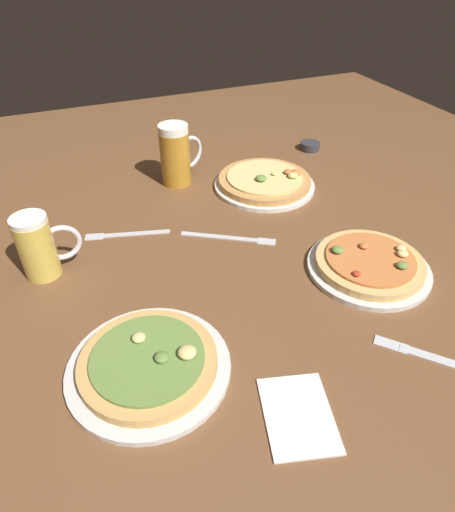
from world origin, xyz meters
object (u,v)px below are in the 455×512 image
(beer_mug_dark, at_px, (176,155))
(ramekin_sauce, at_px, (310,146))
(fork_left, at_px, (230,237))
(knife_right, at_px, (437,358))
(beer_mug_amber, at_px, (39,246))
(fork_spare, at_px, (125,234))
(pizza_plate_near, at_px, (149,364))
(pizza_plate_side, at_px, (369,264))
(pizza_plate_far, at_px, (265,182))
(napkin_folded, at_px, (298,414))

(beer_mug_dark, xyz_separation_m, ramekin_sauce, (0.48, 0.05, -0.07))
(beer_mug_dark, distance_m, fork_left, 0.34)
(ramekin_sauce, xyz_separation_m, knife_right, (-0.26, -0.86, -0.01))
(beer_mug_amber, bearing_deg, fork_left, -4.68)
(fork_left, bearing_deg, beer_mug_amber, 175.32)
(fork_spare, bearing_deg, pizza_plate_near, -96.60)
(pizza_plate_side, height_order, fork_spare, pizza_plate_side)
(beer_mug_dark, bearing_deg, pizza_plate_near, -111.62)
(pizza_plate_near, relative_size, pizza_plate_side, 1.05)
(beer_mug_dark, bearing_deg, pizza_plate_far, -29.91)
(pizza_plate_side, relative_size, knife_right, 1.51)
(beer_mug_amber, xyz_separation_m, ramekin_sauce, (0.87, 0.34, -0.06))
(napkin_folded, bearing_deg, beer_mug_dark, 85.75)
(pizza_plate_near, xyz_separation_m, pizza_plate_side, (0.52, 0.08, 0.00))
(beer_mug_dark, relative_size, fork_spare, 0.86)
(fork_left, bearing_deg, fork_spare, 154.07)
(beer_mug_dark, relative_size, ramekin_sauce, 2.65)
(beer_mug_amber, relative_size, knife_right, 0.81)
(pizza_plate_far, relative_size, beer_mug_dark, 1.66)
(pizza_plate_side, relative_size, beer_mug_dark, 1.54)
(pizza_plate_side, relative_size, fork_spare, 1.32)
(knife_right, bearing_deg, napkin_folded, -179.47)
(pizza_plate_side, xyz_separation_m, beer_mug_dark, (-0.26, 0.56, 0.07))
(beer_mug_dark, bearing_deg, pizza_plate_side, -64.77)
(ramekin_sauce, height_order, knife_right, ramekin_sauce)
(pizza_plate_near, distance_m, knife_right, 0.51)
(beer_mug_dark, height_order, ramekin_sauce, beer_mug_dark)
(pizza_plate_far, height_order, knife_right, pizza_plate_far)
(beer_mug_amber, bearing_deg, ramekin_sauce, 21.46)
(beer_mug_amber, height_order, ramekin_sauce, beer_mug_amber)
(beer_mug_dark, bearing_deg, knife_right, -74.73)
(beer_mug_dark, height_order, fork_spare, beer_mug_dark)
(pizza_plate_near, distance_m, pizza_plate_far, 0.70)
(pizza_plate_side, relative_size, napkin_folded, 1.84)
(pizza_plate_far, distance_m, knife_right, 0.69)
(pizza_plate_near, bearing_deg, pizza_plate_far, 47.12)
(pizza_plate_far, height_order, fork_left, pizza_plate_far)
(pizza_plate_side, height_order, beer_mug_amber, beer_mug_amber)
(beer_mug_dark, xyz_separation_m, knife_right, (0.22, -0.81, -0.08))
(pizza_plate_far, xyz_separation_m, beer_mug_dark, (-0.22, 0.13, 0.07))
(beer_mug_amber, bearing_deg, beer_mug_dark, 36.67)
(napkin_folded, bearing_deg, fork_spare, 103.48)
(fork_left, relative_size, knife_right, 1.17)
(beer_mug_amber, xyz_separation_m, fork_left, (0.42, -0.03, -0.07))
(ramekin_sauce, bearing_deg, napkin_folded, -121.99)
(beer_mug_amber, bearing_deg, knife_right, -40.07)
(pizza_plate_far, distance_m, pizza_plate_side, 0.43)
(fork_spare, bearing_deg, knife_right, -54.50)
(pizza_plate_far, distance_m, beer_mug_amber, 0.64)
(pizza_plate_far, distance_m, beer_mug_dark, 0.27)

